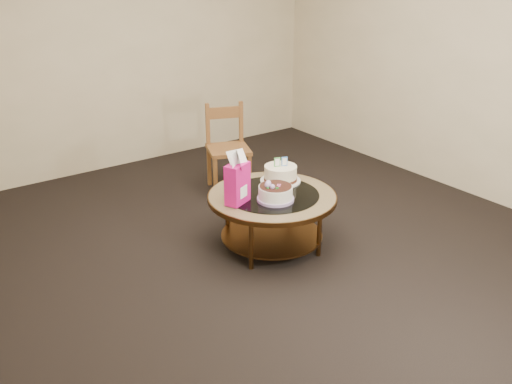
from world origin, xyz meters
TOP-DOWN VIEW (x-y plane):
  - ground at (0.00, 0.00)m, footprint 5.00×5.00m
  - room_walls at (0.00, 0.00)m, footprint 4.52×5.02m
  - coffee_table at (0.00, -0.00)m, footprint 1.02×1.02m
  - decorated_cake at (-0.06, -0.11)m, footprint 0.28×0.28m
  - cream_cake at (0.21, 0.17)m, footprint 0.33×0.33m
  - gift_bag at (-0.31, 0.02)m, footprint 0.23×0.20m
  - pillar_candle at (-0.11, 0.26)m, footprint 0.12×0.12m
  - dining_chair at (0.38, 1.22)m, footprint 0.51×0.51m

SIDE VIEW (x-z plane):
  - ground at x=0.00m, z-range 0.00..0.00m
  - coffee_table at x=0.00m, z-range 0.15..0.61m
  - dining_chair at x=0.38m, z-range 0.01..0.86m
  - pillar_candle at x=-0.11m, z-range 0.44..0.53m
  - decorated_cake at x=-0.06m, z-range 0.43..0.60m
  - cream_cake at x=0.21m, z-range 0.42..0.63m
  - gift_bag at x=-0.31m, z-range 0.46..0.86m
  - room_walls at x=0.00m, z-range 0.24..2.85m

